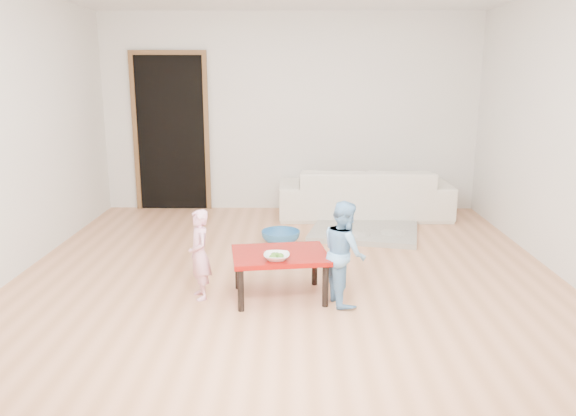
{
  "coord_description": "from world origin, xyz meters",
  "views": [
    {
      "loc": [
        0.06,
        -5.06,
        1.82
      ],
      "look_at": [
        0.0,
        -0.2,
        0.65
      ],
      "focal_mm": 35.0,
      "sensor_mm": 36.0,
      "label": 1
    }
  ],
  "objects_px": {
    "sofa": "(364,192)",
    "red_table": "(280,275)",
    "child_pink": "(200,255)",
    "basin": "(281,237)",
    "bowl": "(277,257)",
    "child_blue": "(344,253)"
  },
  "relations": [
    {
      "from": "bowl",
      "to": "basin",
      "type": "distance_m",
      "value": 1.75
    },
    {
      "from": "child_pink",
      "to": "child_blue",
      "type": "height_order",
      "value": "child_blue"
    },
    {
      "from": "sofa",
      "to": "bowl",
      "type": "bearing_deg",
      "value": 69.99
    },
    {
      "from": "child_blue",
      "to": "basin",
      "type": "distance_m",
      "value": 1.76
    },
    {
      "from": "sofa",
      "to": "child_blue",
      "type": "bearing_deg",
      "value": 79.67
    },
    {
      "from": "sofa",
      "to": "red_table",
      "type": "height_order",
      "value": "sofa"
    },
    {
      "from": "red_table",
      "to": "basin",
      "type": "bearing_deg",
      "value": 91.17
    },
    {
      "from": "sofa",
      "to": "basin",
      "type": "distance_m",
      "value": 1.61
    },
    {
      "from": "child_blue",
      "to": "bowl",
      "type": "bearing_deg",
      "value": 84.23
    },
    {
      "from": "child_pink",
      "to": "basin",
      "type": "height_order",
      "value": "child_pink"
    },
    {
      "from": "red_table",
      "to": "child_blue",
      "type": "distance_m",
      "value": 0.58
    },
    {
      "from": "sofa",
      "to": "bowl",
      "type": "xyz_separation_m",
      "value": [
        -1.04,
        -2.9,
        0.09
      ]
    },
    {
      "from": "sofa",
      "to": "child_blue",
      "type": "height_order",
      "value": "child_blue"
    },
    {
      "from": "sofa",
      "to": "basin",
      "type": "xyz_separation_m",
      "value": [
        -1.05,
        -1.19,
        -0.25
      ]
    },
    {
      "from": "basin",
      "to": "child_pink",
      "type": "bearing_deg",
      "value": -111.88
    },
    {
      "from": "bowl",
      "to": "child_blue",
      "type": "height_order",
      "value": "child_blue"
    },
    {
      "from": "sofa",
      "to": "bowl",
      "type": "relative_size",
      "value": 10.64
    },
    {
      "from": "bowl",
      "to": "sofa",
      "type": "bearing_deg",
      "value": 70.27
    },
    {
      "from": "red_table",
      "to": "basin",
      "type": "distance_m",
      "value": 1.55
    },
    {
      "from": "basin",
      "to": "bowl",
      "type": "bearing_deg",
      "value": -89.64
    },
    {
      "from": "bowl",
      "to": "child_blue",
      "type": "distance_m",
      "value": 0.55
    },
    {
      "from": "bowl",
      "to": "child_blue",
      "type": "relative_size",
      "value": 0.24
    }
  ]
}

